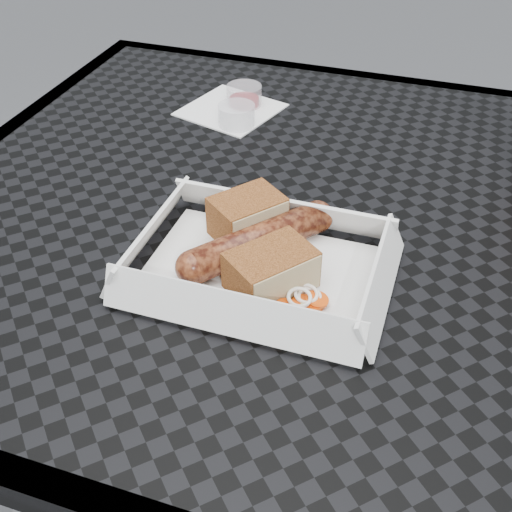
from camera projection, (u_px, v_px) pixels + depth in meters
The scene contains 9 objects.
patio_table at pixel (267, 253), 0.78m from camera, with size 0.80×0.80×0.74m.
food_tray at pixel (259, 272), 0.63m from camera, with size 0.22×0.15×0.00m, color white.
bratwurst at pixel (258, 241), 0.64m from camera, with size 0.13×0.15×0.03m.
bread_near at pixel (247, 216), 0.66m from camera, with size 0.07×0.05×0.04m, color brown.
bread_far at pixel (271, 270), 0.60m from camera, with size 0.08×0.05×0.04m, color brown.
veg_garnish at pixel (304, 304), 0.59m from camera, with size 0.03×0.03×0.00m.
napkin at pixel (231, 110), 0.91m from camera, with size 0.12×0.12×0.00m, color white.
condiment_cup_sauce at pixel (244, 96), 0.91m from camera, with size 0.05×0.05×0.03m, color maroon.
condiment_cup_empty at pixel (236, 116), 0.86m from camera, with size 0.05×0.05×0.03m, color silver.
Camera 1 is at (0.18, -0.58, 1.15)m, focal length 45.00 mm.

